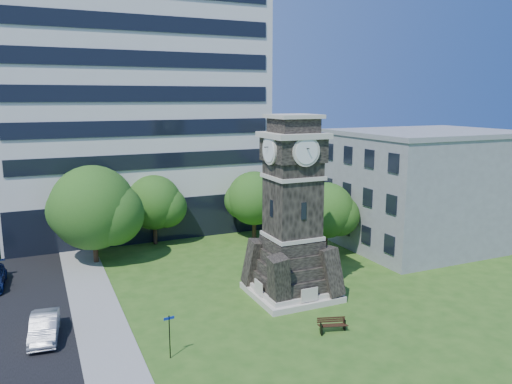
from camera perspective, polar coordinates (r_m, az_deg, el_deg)
name	(u,v)px	position (r m, az deg, el deg)	size (l,w,h in m)	color
ground	(264,314)	(32.04, 0.90, -13.73)	(160.00, 160.00, 0.00)	#2C5718
sidewalk	(96,309)	(34.21, -17.84, -12.58)	(3.00, 70.00, 0.06)	gray
clock_tower	(292,220)	(33.28, 4.15, -3.19)	(5.40, 5.40, 12.22)	beige
office_tall	(127,88)	(53.06, -14.48, 11.43)	(26.20, 15.11, 28.60)	silver
office_low	(425,188)	(47.91, 18.80, 0.47)	(15.20, 12.20, 10.40)	#939698
car_street_mid	(44,327)	(31.15, -23.05, -14.02)	(1.43, 4.10, 1.35)	#999CA0
car_east_lot	(426,254)	(43.62, 18.81, -6.68)	(2.15, 4.66, 1.29)	#525357
park_bench	(332,324)	(29.99, 8.72, -14.70)	(1.65, 0.44, 0.85)	black
street_sign	(169,332)	(26.90, -9.86, -15.45)	(0.56, 0.06, 2.35)	black
tree_nw	(94,210)	(42.09, -17.99, -1.94)	(7.49, 6.81, 8.01)	#332114
tree_nc	(155,204)	(46.30, -11.49, -1.35)	(5.48, 4.98, 6.40)	#332114
tree_ne	(255,200)	(47.34, -0.14, -0.89)	(5.62, 5.11, 6.44)	#332114
tree_east	(327,212)	(42.82, 8.10, -2.27)	(5.22, 4.75, 6.24)	#332114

